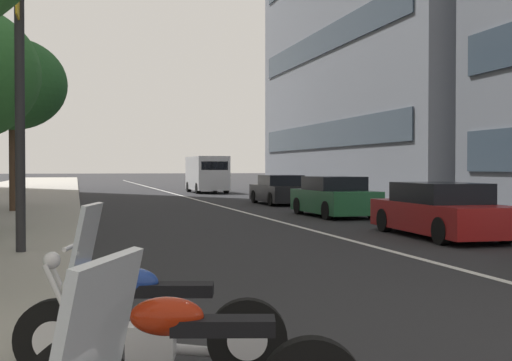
{
  "coord_description": "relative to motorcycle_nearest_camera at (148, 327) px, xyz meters",
  "views": [
    {
      "loc": [
        -1.78,
        6.21,
        1.71
      ],
      "look_at": [
        15.74,
        1.4,
        1.35
      ],
      "focal_mm": 46.06,
      "sensor_mm": 36.0,
      "label": 1
    }
  ],
  "objects": [
    {
      "name": "delivery_van_ahead",
      "position": [
        38.89,
        -8.09,
        0.91
      ],
      "size": [
        5.1,
        2.19,
        2.47
      ],
      "rotation": [
        0.0,
        0.0,
        0.01
      ],
      "color": "silver",
      "rests_on": "ground"
    },
    {
      "name": "car_lead_in_lane",
      "position": [
        23.97,
        -8.64,
        0.22
      ],
      "size": [
        4.33,
        1.86,
        1.37
      ],
      "rotation": [
        0.0,
        0.0,
        0.0
      ],
      "color": "black",
      "rests_on": "ground"
    },
    {
      "name": "car_far_down_avenue",
      "position": [
        16.16,
        -8.18,
        0.24
      ],
      "size": [
        4.17,
        1.92,
        1.4
      ],
      "rotation": [
        0.0,
        0.0,
        0.02
      ],
      "color": "#236038",
      "rests_on": "ground"
    },
    {
      "name": "motorcycle_nearest_camera",
      "position": [
        0.0,
        0.0,
        0.0
      ],
      "size": [
        0.78,
        2.16,
        1.1
      ],
      "rotation": [
        0.0,
        0.0,
        1.32
      ],
      "color": "black",
      "rests_on": "ground"
    },
    {
      "name": "street_tree_by_lamp_post",
      "position": [
        19.84,
        2.78,
        4.3
      ],
      "size": [
        3.91,
        3.91,
        6.24
      ],
      "color": "#473323",
      "rests_on": "sidewalk_right_plaza"
    },
    {
      "name": "lane_centre_stripe",
      "position": [
        31.47,
        -5.65,
        -0.42
      ],
      "size": [
        110.0,
        0.16,
        0.01
      ],
      "primitive_type": "cube",
      "color": "silver",
      "rests_on": "ground"
    },
    {
      "name": "car_approaching_light",
      "position": [
        9.05,
        -8.1,
        0.21
      ],
      "size": [
        4.71,
        1.97,
        1.34
      ],
      "rotation": [
        0.0,
        0.0,
        -0.04
      ],
      "color": "maroon",
      "rests_on": "ground"
    }
  ]
}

